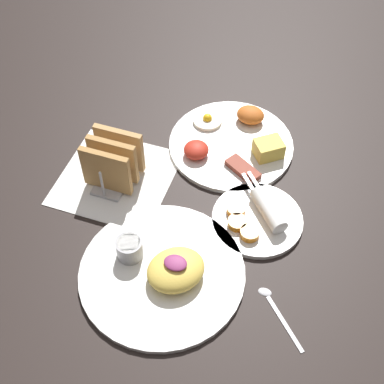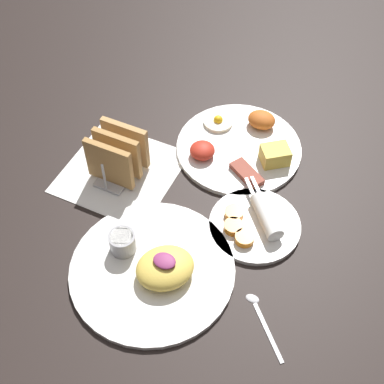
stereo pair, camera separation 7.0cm
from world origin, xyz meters
TOP-DOWN VIEW (x-y plane):
  - ground_plane at (0.00, 0.00)m, footprint 3.00×3.00m
  - napkin_flat at (-0.18, 0.04)m, footprint 0.22×0.22m
  - plate_breakfast at (0.02, 0.20)m, footprint 0.26×0.26m
  - plate_condiments at (0.12, 0.03)m, footprint 0.17×0.18m
  - plate_foreground at (-0.01, -0.14)m, footprint 0.29×0.29m
  - toast_rack at (-0.18, 0.04)m, footprint 0.10×0.12m
  - teaspoon at (0.19, -0.14)m, footprint 0.10×0.10m

SIDE VIEW (x-z plane):
  - ground_plane at x=0.00m, z-range 0.00..0.00m
  - napkin_flat at x=-0.18m, z-range 0.00..0.00m
  - teaspoon at x=0.19m, z-range 0.00..0.01m
  - plate_condiments at x=0.12m, z-range -0.01..0.03m
  - plate_breakfast at x=0.02m, z-range -0.01..0.03m
  - plate_foreground at x=-0.01m, z-range -0.01..0.04m
  - toast_rack at x=-0.18m, z-range 0.00..0.10m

